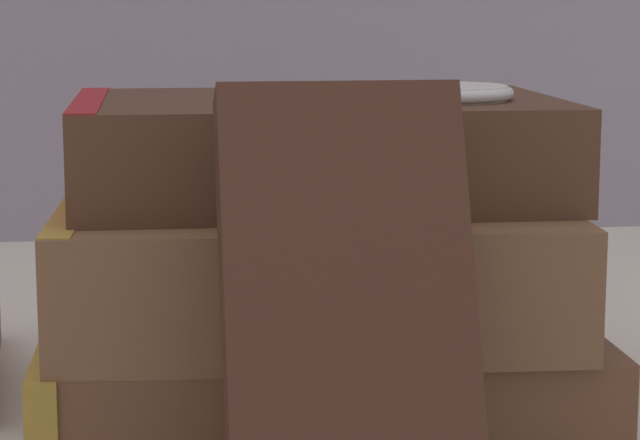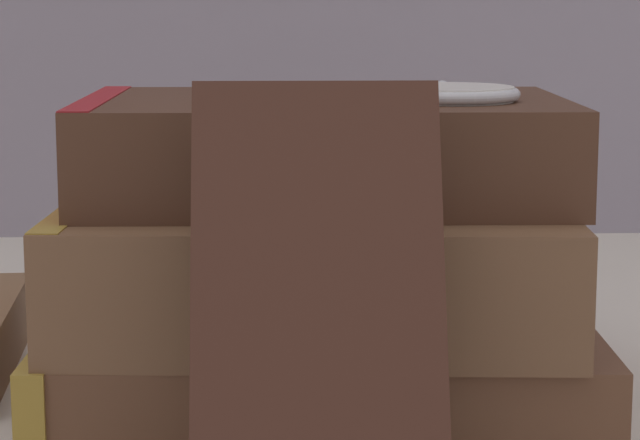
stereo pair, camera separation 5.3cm
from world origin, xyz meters
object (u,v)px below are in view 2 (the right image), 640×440
book_flat_bottom (309,362)px  book_flat_middle (301,266)px  book_flat_top (312,149)px  pocket_watch (451,94)px  book_leaning_front (317,312)px  reading_glasses (166,312)px

book_flat_bottom → book_flat_middle: size_ratio=1.09×
book_flat_bottom → book_flat_top: book_flat_top is taller
book_flat_top → pocket_watch: bearing=-14.6°
book_flat_middle → book_leaning_front: (0.00, -0.11, 0.01)m
book_flat_top → book_leaning_front: bearing=-89.9°
book_flat_top → reading_glasses: size_ratio=2.19×
book_flat_middle → book_leaning_front: bearing=-85.4°
book_leaning_front → pocket_watch: size_ratio=2.37×
book_flat_top → book_leaning_front: 0.13m
pocket_watch → reading_glasses: (-0.13, 0.15, -0.13)m
book_flat_middle → pocket_watch: (0.06, 0.00, 0.07)m
book_flat_bottom → reading_glasses: book_flat_bottom is taller
pocket_watch → reading_glasses: 0.24m
book_leaning_front → pocket_watch: (0.06, 0.11, 0.06)m
book_flat_middle → pocket_watch: size_ratio=3.59×
book_flat_middle → reading_glasses: size_ratio=2.30×
book_flat_middle → book_flat_top: (0.00, 0.02, 0.05)m
book_flat_middle → pocket_watch: bearing=3.8°
reading_glasses → book_leaning_front: bearing=-65.5°
book_flat_bottom → pocket_watch: bearing=0.0°
book_flat_bottom → book_flat_middle: 0.04m
pocket_watch → reading_glasses: bearing=130.7°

